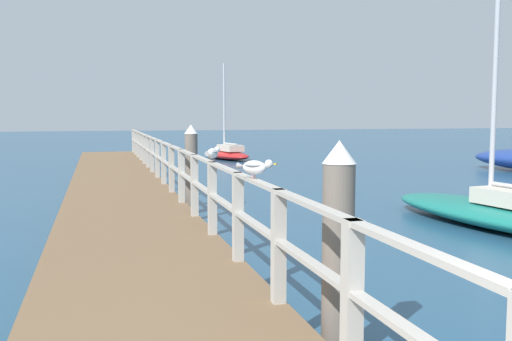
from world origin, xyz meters
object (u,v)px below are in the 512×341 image
Objects in this scene: seagull_foreground at (255,167)px; boat_0 at (227,153)px; dock_piling_near at (338,252)px; dock_piling_far at (191,169)px; seagull_background at (213,153)px; boat_5 at (504,212)px.

boat_0 reaches higher than seagull_foreground.
dock_piling_near and dock_piling_far have the same top height.
seagull_foreground is 0.87× the size of seagull_background.
seagull_foreground is 22.38m from boat_0.
dock_piling_near is 0.42× the size of boat_0.
boat_5 reaches higher than boat_0.
seagull_background is at bearing -134.80° from seagull_foreground.
boat_5 is (1.44, -18.42, 0.02)m from boat_0.
boat_0 is 18.47m from boat_5.
dock_piling_near is 0.33× the size of boat_5.
seagull_foreground is at bearing -56.76° from seagull_background.
boat_5 is at bearing 165.50° from seagull_foreground.
dock_piling_far reaches higher than seagull_foreground.
boat_5 reaches higher than dock_piling_near.
boat_5 is (5.55, 4.83, -0.68)m from dock_piling_near.
dock_piling_near is at bearing -90.00° from dock_piling_far.
boat_0 is at bearing 86.18° from boat_5.
seagull_background is at bearing -94.86° from dock_piling_far.
seagull_background is at bearing -114.78° from boat_0.
boat_5 is at bearing 43.92° from seagull_background.
seagull_foreground is 6.99m from boat_5.
dock_piling_far is 6.49m from boat_5.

